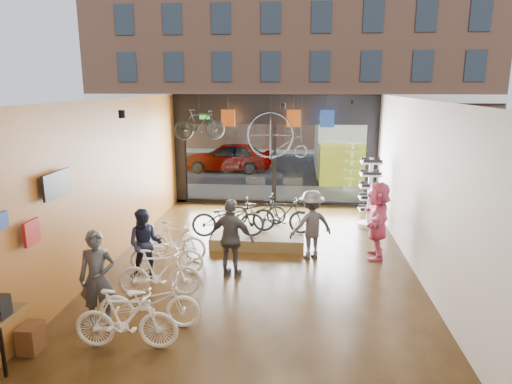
# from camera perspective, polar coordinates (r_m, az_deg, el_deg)

# --- Properties ---
(ground_plane) EXTENTS (7.00, 12.00, 0.04)m
(ground_plane) POSITION_cam_1_polar(r_m,az_deg,el_deg) (10.57, 0.36, -9.74)
(ground_plane) COLOR black
(ground_plane) RESTS_ON ground
(ceiling) EXTENTS (7.00, 12.00, 0.04)m
(ceiling) POSITION_cam_1_polar(r_m,az_deg,el_deg) (9.73, 0.40, 11.56)
(ceiling) COLOR black
(ceiling) RESTS_ON ground
(wall_left) EXTENTS (0.04, 12.00, 3.80)m
(wall_left) POSITION_cam_1_polar(r_m,az_deg,el_deg) (10.86, -18.45, 0.83)
(wall_left) COLOR #9A5123
(wall_left) RESTS_ON ground
(wall_right) EXTENTS (0.04, 12.00, 3.80)m
(wall_right) POSITION_cam_1_polar(r_m,az_deg,el_deg) (10.29, 20.30, 0.02)
(wall_right) COLOR beige
(wall_right) RESTS_ON ground
(wall_back) EXTENTS (7.00, 0.04, 3.80)m
(wall_back) POSITION_cam_1_polar(r_m,az_deg,el_deg) (4.37, -7.00, -17.19)
(wall_back) COLOR beige
(wall_back) RESTS_ON ground
(storefront) EXTENTS (7.00, 0.26, 3.80)m
(storefront) POSITION_cam_1_polar(r_m,az_deg,el_deg) (15.87, 2.32, 5.24)
(storefront) COLOR black
(storefront) RESTS_ON ground
(exit_sign) EXTENTS (0.35, 0.06, 0.18)m
(exit_sign) POSITION_cam_1_polar(r_m,az_deg,el_deg) (15.94, -6.43, 9.36)
(exit_sign) COLOR #198C26
(exit_sign) RESTS_ON storefront
(street_road) EXTENTS (30.00, 18.00, 0.02)m
(street_road) POSITION_cam_1_polar(r_m,az_deg,el_deg) (25.05, 3.44, 3.76)
(street_road) COLOR black
(street_road) RESTS_ON ground
(sidewalk_near) EXTENTS (30.00, 2.40, 0.12)m
(sidewalk_near) POSITION_cam_1_polar(r_m,az_deg,el_deg) (17.39, 2.48, -0.22)
(sidewalk_near) COLOR slate
(sidewalk_near) RESTS_ON ground
(sidewalk_far) EXTENTS (30.00, 2.00, 0.12)m
(sidewalk_far) POSITION_cam_1_polar(r_m,az_deg,el_deg) (28.99, 3.73, 5.19)
(sidewalk_far) COLOR slate
(sidewalk_far) RESTS_ON ground
(opposite_building) EXTENTS (26.00, 5.00, 14.00)m
(opposite_building) POSITION_cam_1_polar(r_m,az_deg,el_deg) (31.34, 4.09, 18.51)
(opposite_building) COLOR brown
(opposite_building) RESTS_ON ground
(street_car) EXTENTS (4.16, 1.67, 1.42)m
(street_car) POSITION_cam_1_polar(r_m,az_deg,el_deg) (22.22, -3.49, 4.42)
(street_car) COLOR gray
(street_car) RESTS_ON street_road
(box_truck) EXTENTS (2.08, 6.23, 2.45)m
(box_truck) POSITION_cam_1_polar(r_m,az_deg,el_deg) (20.97, 10.45, 5.13)
(box_truck) COLOR silver
(box_truck) RESTS_ON street_road
(floor_bike_1) EXTENTS (1.69, 0.55, 1.00)m
(floor_bike_1) POSITION_cam_1_polar(r_m,az_deg,el_deg) (7.75, -15.94, -15.05)
(floor_bike_1) COLOR white
(floor_bike_1) RESTS_ON ground_plane
(floor_bike_2) EXTENTS (1.80, 0.76, 0.92)m
(floor_bike_2) POSITION_cam_1_polar(r_m,az_deg,el_deg) (8.28, -13.17, -13.27)
(floor_bike_2) COLOR white
(floor_bike_2) RESTS_ON ground_plane
(floor_bike_3) EXTENTS (1.69, 0.68, 0.99)m
(floor_bike_3) POSITION_cam_1_polar(r_m,az_deg,el_deg) (9.32, -11.99, -9.87)
(floor_bike_3) COLOR white
(floor_bike_3) RESTS_ON ground_plane
(floor_bike_4) EXTENTS (1.68, 0.64, 0.87)m
(floor_bike_4) POSITION_cam_1_polar(r_m,az_deg,el_deg) (10.42, -11.15, -7.64)
(floor_bike_4) COLOR white
(floor_bike_4) RESTS_ON ground_plane
(floor_bike_5) EXTENTS (1.61, 0.68, 0.94)m
(floor_bike_5) POSITION_cam_1_polar(r_m,az_deg,el_deg) (11.17, -10.04, -5.98)
(floor_bike_5) COLOR white
(floor_bike_5) RESTS_ON ground_plane
(display_platform) EXTENTS (2.40, 1.80, 0.30)m
(display_platform) POSITION_cam_1_polar(r_m,az_deg,el_deg) (12.33, 0.37, -5.47)
(display_platform) COLOR brown
(display_platform) RESTS_ON ground_plane
(display_bike_left) EXTENTS (1.92, 0.88, 0.97)m
(display_bike_left) POSITION_cam_1_polar(r_m,az_deg,el_deg) (11.69, -3.52, -3.28)
(display_bike_left) COLOR black
(display_bike_left) RESTS_ON display_platform
(display_bike_mid) EXTENTS (1.65, 0.64, 0.97)m
(display_bike_mid) POSITION_cam_1_polar(r_m,az_deg,el_deg) (11.98, 3.27, -2.89)
(display_bike_mid) COLOR black
(display_bike_mid) RESTS_ON display_platform
(display_bike_right) EXTENTS (1.65, 0.74, 0.84)m
(display_bike_right) POSITION_cam_1_polar(r_m,az_deg,el_deg) (12.66, 0.17, -2.27)
(display_bike_right) COLOR black
(display_bike_right) RESTS_ON display_platform
(customer_0) EXTENTS (0.69, 0.52, 1.71)m
(customer_0) POSITION_cam_1_polar(r_m,az_deg,el_deg) (8.45, -19.19, -10.16)
(customer_0) COLOR #3F3F44
(customer_0) RESTS_ON ground_plane
(customer_1) EXTENTS (0.82, 0.67, 1.55)m
(customer_1) POSITION_cam_1_polar(r_m,az_deg,el_deg) (10.14, -13.68, -6.34)
(customer_1) COLOR #161C33
(customer_1) RESTS_ON ground_plane
(customer_2) EXTENTS (1.09, 0.65, 1.73)m
(customer_2) POSITION_cam_1_polar(r_m,az_deg,el_deg) (9.93, -3.07, -5.82)
(customer_2) COLOR #3F3F44
(customer_2) RESTS_ON ground_plane
(customer_3) EXTENTS (1.24, 1.00, 1.67)m
(customer_3) POSITION_cam_1_polar(r_m,az_deg,el_deg) (11.04, 6.93, -4.09)
(customer_3) COLOR #3F3F44
(customer_3) RESTS_ON ground_plane
(customer_5) EXTENTS (0.74, 1.79, 1.88)m
(customer_5) POSITION_cam_1_polar(r_m,az_deg,el_deg) (11.35, 14.93, -3.41)
(customer_5) COLOR #CC4C72
(customer_5) RESTS_ON ground_plane
(sunglasses_rack) EXTENTS (0.63, 0.53, 2.06)m
(sunglasses_rack) POSITION_cam_1_polar(r_m,az_deg,el_deg) (13.78, 14.04, -0.06)
(sunglasses_rack) COLOR white
(sunglasses_rack) RESTS_ON ground_plane
(wall_merch) EXTENTS (0.40, 2.40, 2.60)m
(wall_merch) POSITION_cam_1_polar(r_m,az_deg,el_deg) (8.01, -27.31, -8.81)
(wall_merch) COLOR navy
(wall_merch) RESTS_ON wall_left
(penny_farthing) EXTENTS (1.85, 0.06, 1.48)m
(penny_farthing) POSITION_cam_1_polar(r_m,az_deg,el_deg) (14.63, 3.00, 6.92)
(penny_farthing) COLOR black
(penny_farthing) RESTS_ON ceiling
(hung_bike) EXTENTS (1.64, 0.95, 0.95)m
(hung_bike) POSITION_cam_1_polar(r_m,az_deg,el_deg) (14.28, -7.11, 8.40)
(hung_bike) COLOR black
(hung_bike) RESTS_ON ceiling
(jersey_left) EXTENTS (0.45, 0.03, 0.55)m
(jersey_left) POSITION_cam_1_polar(r_m,az_deg,el_deg) (15.11, -3.52, 9.21)
(jersey_left) COLOR #CC5919
(jersey_left) RESTS_ON ceiling
(jersey_mid) EXTENTS (0.45, 0.03, 0.55)m
(jersey_mid) POSITION_cam_1_polar(r_m,az_deg,el_deg) (14.93, 4.72, 9.14)
(jersey_mid) COLOR #CC5919
(jersey_mid) RESTS_ON ceiling
(jersey_right) EXTENTS (0.45, 0.03, 0.55)m
(jersey_right) POSITION_cam_1_polar(r_m,az_deg,el_deg) (14.95, 8.89, 9.04)
(jersey_right) COLOR #1E3F99
(jersey_right) RESTS_ON ceiling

